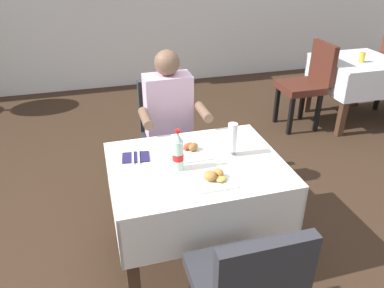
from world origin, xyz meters
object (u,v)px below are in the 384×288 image
object	(u,v)px
plate_far_diner	(192,150)
napkin_cutlery_set	(136,157)
beer_glass_left	(232,139)
background_table_tumbler	(362,57)
chair_far_diner_seat	(169,133)
seated_diner_far	(170,122)
main_dining_table	(196,186)
background_dining_table	(356,76)
chair_near_camera_side	(245,287)
plate_near_camera	(214,177)
cola_bottle_primary	(178,152)
background_chair_left	(308,81)

from	to	relation	value
plate_far_diner	napkin_cutlery_set	distance (m)	0.36
beer_glass_left	background_table_tumbler	bearing A→B (deg)	35.62
chair_far_diner_seat	seated_diner_far	bearing A→B (deg)	-93.86
main_dining_table	background_dining_table	bearing A→B (deg)	34.29
main_dining_table	seated_diner_far	distance (m)	0.71
background_table_tumbler	seated_diner_far	bearing A→B (deg)	-160.17
chair_far_diner_seat	chair_near_camera_side	bearing A→B (deg)	-90.00
beer_glass_left	background_table_tumbler	world-z (taller)	beer_glass_left
plate_near_camera	background_dining_table	world-z (taller)	plate_near_camera
chair_near_camera_side	background_table_tumbler	bearing A→B (deg)	44.92
beer_glass_left	chair_near_camera_side	bearing A→B (deg)	-106.09
napkin_cutlery_set	background_table_tumbler	xyz separation A→B (m)	(2.73, 1.40, 0.05)
plate_near_camera	cola_bottle_primary	size ratio (longest dim) A/B	0.86
plate_near_camera	background_dining_table	size ratio (longest dim) A/B	0.27
chair_near_camera_side	background_table_tumbler	world-z (taller)	chair_near_camera_side
napkin_cutlery_set	chair_near_camera_side	bearing A→B (deg)	-70.10
background_chair_left	seated_diner_far	bearing A→B (deg)	-152.11
background_chair_left	background_table_tumbler	world-z (taller)	background_chair_left
seated_diner_far	background_chair_left	distance (m)	2.05
chair_near_camera_side	napkin_cutlery_set	bearing A→B (deg)	109.90
plate_far_diner	plate_near_camera	bearing A→B (deg)	-84.80
cola_bottle_primary	background_table_tumbler	distance (m)	2.97
plate_near_camera	napkin_cutlery_set	world-z (taller)	plate_near_camera
plate_far_diner	background_dining_table	distance (m)	2.86
chair_far_diner_seat	napkin_cutlery_set	xyz separation A→B (m)	(-0.35, -0.65, 0.20)
chair_far_diner_seat	seated_diner_far	xyz separation A→B (m)	(-0.01, -0.11, 0.16)
chair_far_diner_seat	cola_bottle_primary	xyz separation A→B (m)	(-0.12, -0.85, 0.31)
chair_near_camera_side	background_chair_left	distance (m)	3.05
beer_glass_left	background_table_tumbler	distance (m)	2.62
seated_diner_far	plate_near_camera	size ratio (longest dim) A/B	5.56
chair_far_diner_seat	background_table_tumbler	world-z (taller)	chair_far_diner_seat
chair_far_diner_seat	plate_far_diner	size ratio (longest dim) A/B	3.74
chair_near_camera_side	beer_glass_left	size ratio (longest dim) A/B	4.38
background_table_tumbler	chair_far_diner_seat	bearing A→B (deg)	-162.47
chair_far_diner_seat	plate_far_diner	distance (m)	0.70
seated_diner_far	cola_bottle_primary	size ratio (longest dim) A/B	4.76
plate_near_camera	background_table_tumbler	size ratio (longest dim) A/B	2.06
chair_far_diner_seat	background_chair_left	distance (m)	1.99
seated_diner_far	beer_glass_left	world-z (taller)	seated_diner_far
main_dining_table	background_chair_left	world-z (taller)	background_chair_left
main_dining_table	seated_diner_far	world-z (taller)	seated_diner_far
chair_far_diner_seat	seated_diner_far	distance (m)	0.19
chair_near_camera_side	napkin_cutlery_set	world-z (taller)	chair_near_camera_side
cola_bottle_primary	napkin_cutlery_set	size ratio (longest dim) A/B	1.36
seated_diner_far	chair_far_diner_seat	bearing A→B (deg)	86.14
cola_bottle_primary	background_chair_left	world-z (taller)	cola_bottle_primary
chair_far_diner_seat	background_dining_table	distance (m)	2.57
main_dining_table	cola_bottle_primary	distance (m)	0.32
seated_diner_far	background_table_tumbler	size ratio (longest dim) A/B	11.45
plate_far_diner	background_chair_left	xyz separation A→B (m)	(1.79, 1.52, -0.21)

